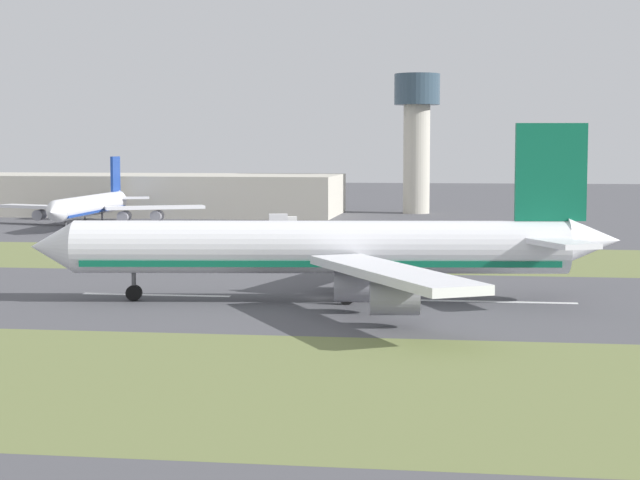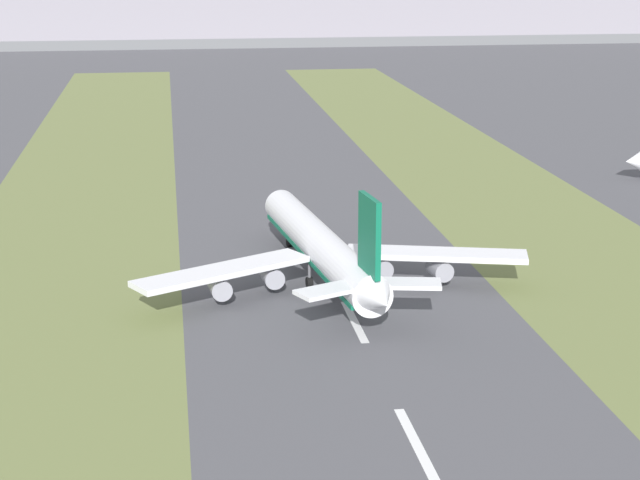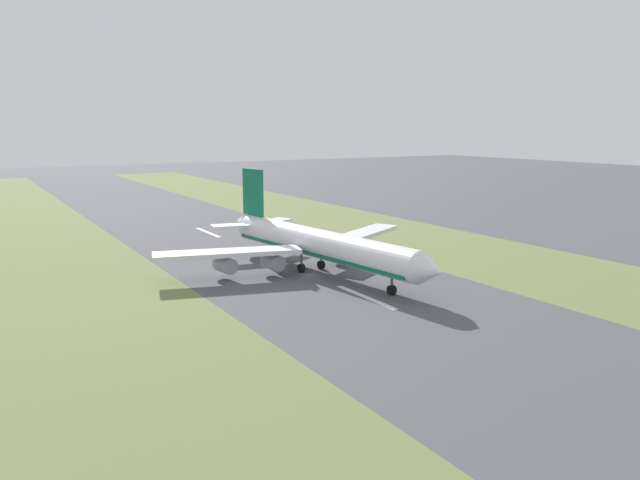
% 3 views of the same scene
% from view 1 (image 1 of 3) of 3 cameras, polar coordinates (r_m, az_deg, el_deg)
% --- Properties ---
extents(ground_plane, '(800.00, 800.00, 0.00)m').
position_cam_1_polar(ground_plane, '(124.23, 0.08, -3.13)').
color(ground_plane, '#4C4C51').
extents(grass_median_west, '(40.00, 600.00, 0.01)m').
position_cam_1_polar(grass_median_west, '(80.59, -4.39, -7.59)').
color(grass_median_west, olive).
rests_on(grass_median_west, ground).
extents(grass_median_east, '(40.00, 600.00, 0.01)m').
position_cam_1_polar(grass_median_east, '(168.58, 2.20, -0.99)').
color(grass_median_east, olive).
rests_on(grass_median_east, ground).
extents(centreline_dash_mid, '(1.20, 18.00, 0.01)m').
position_cam_1_polar(centreline_dash_mid, '(123.10, 9.42, -3.27)').
color(centreline_dash_mid, silver).
rests_on(centreline_dash_mid, ground).
extents(centreline_dash_far, '(1.20, 18.00, 0.01)m').
position_cam_1_polar(centreline_dash_far, '(128.46, -8.74, -2.91)').
color(centreline_dash_far, silver).
rests_on(centreline_dash_far, ground).
extents(airplane_main_jet, '(63.63, 67.16, 20.20)m').
position_cam_1_polar(airplane_main_jet, '(121.25, 0.90, -0.46)').
color(airplane_main_jet, white).
rests_on(airplane_main_jet, ground).
extents(terminal_building, '(36.00, 117.46, 10.34)m').
position_cam_1_polar(terminal_building, '(286.10, -10.82, 2.42)').
color(terminal_building, '#BCB7A8').
rests_on(terminal_building, ground).
extents(control_tower, '(12.00, 12.00, 36.64)m').
position_cam_1_polar(control_tower, '(283.81, 5.18, 5.99)').
color(control_tower, '#BCB7A8').
rests_on(control_tower, ground).
extents(airplane_parked_apron, '(50.82, 48.49, 15.28)m').
position_cam_1_polar(airplane_parked_apron, '(242.01, -12.06, 1.80)').
color(airplane_parked_apron, white).
rests_on(airplane_parked_apron, ground).
extents(service_truck, '(3.70, 6.35, 3.10)m').
position_cam_1_polar(service_truck, '(231.27, -2.04, 1.05)').
color(service_truck, white).
rests_on(service_truck, ground).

